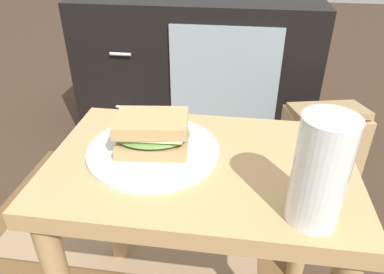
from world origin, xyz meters
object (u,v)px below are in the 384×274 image
at_px(sandwich_front, 152,133).
at_px(paper_bag, 318,158).
at_px(tv_cabinet, 198,66).
at_px(plate, 153,150).
at_px(beer_glass, 320,173).

height_order(sandwich_front, paper_bag, sandwich_front).
relative_size(tv_cabinet, plate, 3.86).
bearing_deg(plate, paper_bag, 47.29).
xyz_separation_m(sandwich_front, beer_glass, (0.27, -0.14, 0.04)).
xyz_separation_m(plate, paper_bag, (0.42, 0.45, -0.29)).
xyz_separation_m(plate, beer_glass, (0.27, -0.14, 0.08)).
bearing_deg(tv_cabinet, paper_bag, -46.68).
bearing_deg(tv_cabinet, sandwich_front, -88.06).
height_order(sandwich_front, beer_glass, beer_glass).
relative_size(beer_glass, paper_bag, 0.46).
relative_size(plate, paper_bag, 0.68).
xyz_separation_m(sandwich_front, paper_bag, (0.42, 0.45, -0.33)).
height_order(plate, beer_glass, beer_glass).
relative_size(tv_cabinet, beer_glass, 5.68).
height_order(tv_cabinet, plate, tv_cabinet).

